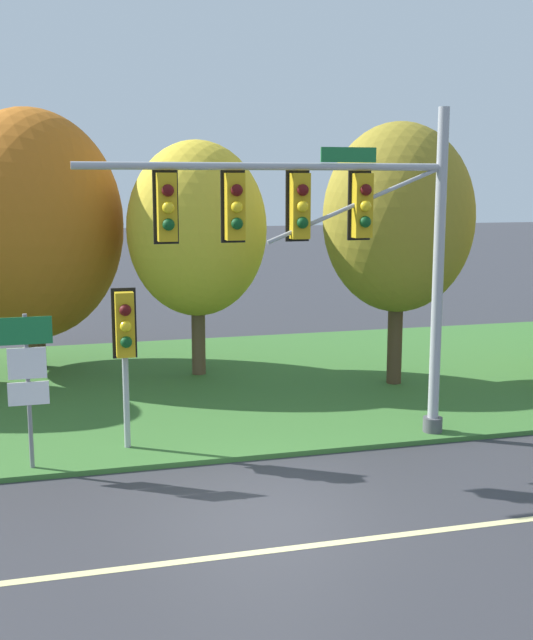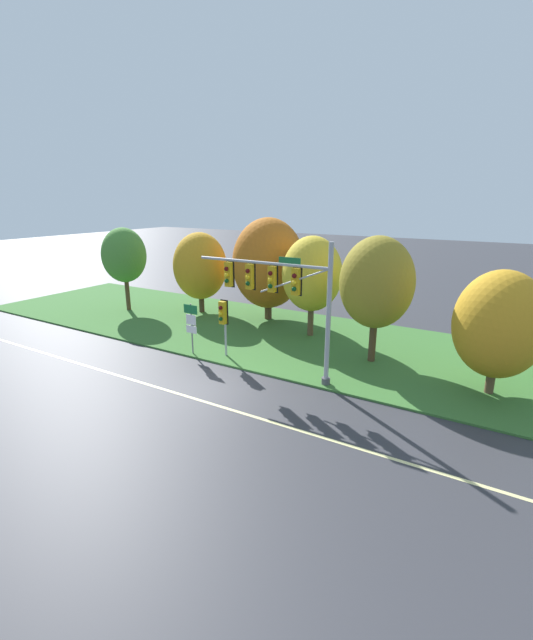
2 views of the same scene
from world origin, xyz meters
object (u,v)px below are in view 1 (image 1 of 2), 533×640
object	(u,v)px
route_sign_post	(27,370)
tree_behind_signpost	(31,225)
traffic_signal_mast	(323,229)
tree_mid_verge	(197,229)
pedestrian_signal_near_kerb	(125,334)
tree_tall_centre	(398,219)

from	to	relation	value
route_sign_post	tree_behind_signpost	bearing A→B (deg)	90.11
traffic_signal_mast	tree_behind_signpost	xyz separation A→B (m)	(-5.52, 8.12, -0.27)
tree_behind_signpost	route_sign_post	bearing A→B (deg)	-89.89
tree_mid_verge	pedestrian_signal_near_kerb	bearing A→B (deg)	-112.77
pedestrian_signal_near_kerb	route_sign_post	world-z (taller)	pedestrian_signal_near_kerb
traffic_signal_mast	tree_tall_centre	size ratio (longest dim) A/B	1.11
traffic_signal_mast	tree_behind_signpost	world-z (taller)	tree_behind_signpost
route_sign_post	tree_mid_verge	bearing A→B (deg)	56.39
traffic_signal_mast	tree_tall_centre	bearing A→B (deg)	50.00
pedestrian_signal_near_kerb	tree_behind_signpost	size ratio (longest dim) A/B	0.44
traffic_signal_mast	tree_tall_centre	world-z (taller)	tree_tall_centre
pedestrian_signal_near_kerb	tree_tall_centre	size ratio (longest dim) A/B	0.48
tree_behind_signpost	tree_mid_verge	distance (m)	4.61
pedestrian_signal_near_kerb	tree_behind_signpost	distance (m)	8.03
tree_mid_verge	tree_tall_centre	world-z (taller)	tree_tall_centre
route_sign_post	tree_behind_signpost	size ratio (longest dim) A/B	0.40
pedestrian_signal_near_kerb	tree_mid_verge	distance (m)	6.44
tree_tall_centre	route_sign_post	bearing A→B (deg)	-155.51
traffic_signal_mast	route_sign_post	xyz separation A→B (m)	(-5.51, -0.06, -2.39)
route_sign_post	tree_tall_centre	size ratio (longest dim) A/B	0.43
traffic_signal_mast	tree_behind_signpost	bearing A→B (deg)	124.21
route_sign_post	tree_behind_signpost	xyz separation A→B (m)	(-0.02, 8.19, 2.12)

